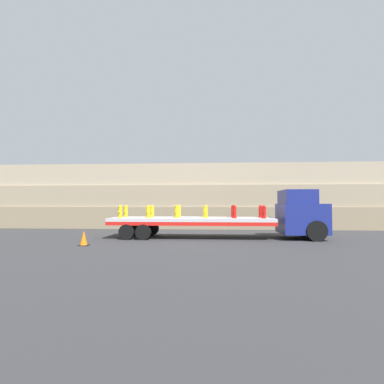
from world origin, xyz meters
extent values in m
plane|color=#2D2D30|center=(0.00, 0.00, 0.00)|extent=(120.00, 120.00, 0.00)
cube|color=#84755B|center=(0.00, 6.93, 0.85)|extent=(60.00, 3.00, 1.70)
cube|color=gray|center=(0.00, 7.08, 2.55)|extent=(60.00, 3.00, 1.70)
cube|color=tan|center=(0.00, 7.23, 4.25)|extent=(60.00, 3.00, 1.70)
cube|color=navy|center=(6.22, 0.00, 1.13)|extent=(2.39, 2.53, 1.66)
cube|color=navy|center=(5.98, 0.00, 2.35)|extent=(1.68, 2.33, 0.77)
cube|color=black|center=(6.88, 0.00, 1.46)|extent=(0.96, 2.23, 0.93)
cylinder|color=black|center=(6.64, -1.20, 0.54)|extent=(1.08, 0.28, 1.08)
cylinder|color=black|center=(6.64, 1.20, 0.54)|extent=(1.08, 0.28, 1.08)
cube|color=#B2B2B7|center=(0.00, 0.00, 1.07)|extent=(9.27, 2.52, 0.18)
cube|color=red|center=(0.00, -1.22, 0.88)|extent=(9.27, 0.08, 0.20)
cube|color=red|center=(0.00, 1.22, 0.88)|extent=(9.27, 0.08, 0.20)
cylinder|color=black|center=(-2.55, -1.16, 0.42)|extent=(0.84, 0.30, 0.84)
cylinder|color=black|center=(-2.55, 1.16, 0.42)|extent=(0.84, 0.30, 0.84)
cylinder|color=black|center=(-3.48, -1.16, 0.42)|extent=(0.84, 0.30, 0.84)
cylinder|color=black|center=(-3.48, 1.16, 0.42)|extent=(0.84, 0.30, 0.84)
cylinder|color=gold|center=(-4.04, -0.55, 1.17)|extent=(0.28, 0.28, 0.03)
cylinder|color=gold|center=(-4.04, -0.55, 1.44)|extent=(0.23, 0.23, 0.57)
sphere|color=gold|center=(-4.04, -0.55, 1.78)|extent=(0.22, 0.22, 0.22)
cylinder|color=gold|center=(-4.04, -0.73, 1.51)|extent=(0.10, 0.12, 0.10)
cylinder|color=gold|center=(-4.04, -0.38, 1.51)|extent=(0.10, 0.12, 0.10)
cylinder|color=gold|center=(-4.04, 0.55, 1.17)|extent=(0.28, 0.28, 0.03)
cylinder|color=gold|center=(-4.04, 0.55, 1.44)|extent=(0.23, 0.23, 0.57)
sphere|color=gold|center=(-4.04, 0.55, 1.78)|extent=(0.22, 0.22, 0.22)
cylinder|color=gold|center=(-4.04, 0.38, 1.51)|extent=(0.10, 0.12, 0.10)
cylinder|color=gold|center=(-4.04, 0.73, 1.51)|extent=(0.10, 0.12, 0.10)
cylinder|color=gold|center=(-2.42, -0.55, 1.17)|extent=(0.28, 0.28, 0.03)
cylinder|color=gold|center=(-2.42, -0.55, 1.44)|extent=(0.23, 0.23, 0.57)
sphere|color=gold|center=(-2.42, -0.55, 1.78)|extent=(0.22, 0.22, 0.22)
cylinder|color=gold|center=(-2.42, -0.73, 1.51)|extent=(0.10, 0.12, 0.10)
cylinder|color=gold|center=(-2.42, -0.38, 1.51)|extent=(0.10, 0.12, 0.10)
cylinder|color=gold|center=(-2.42, 0.55, 1.17)|extent=(0.28, 0.28, 0.03)
cylinder|color=gold|center=(-2.42, 0.55, 1.44)|extent=(0.23, 0.23, 0.57)
sphere|color=gold|center=(-2.42, 0.55, 1.78)|extent=(0.22, 0.22, 0.22)
cylinder|color=gold|center=(-2.42, 0.38, 1.51)|extent=(0.10, 0.12, 0.10)
cylinder|color=gold|center=(-2.42, 0.73, 1.51)|extent=(0.10, 0.12, 0.10)
cylinder|color=gold|center=(-0.81, -0.55, 1.17)|extent=(0.28, 0.28, 0.03)
cylinder|color=gold|center=(-0.81, -0.55, 1.44)|extent=(0.23, 0.23, 0.57)
sphere|color=gold|center=(-0.81, -0.55, 1.78)|extent=(0.22, 0.22, 0.22)
cylinder|color=gold|center=(-0.81, -0.73, 1.51)|extent=(0.10, 0.12, 0.10)
cylinder|color=gold|center=(-0.81, -0.38, 1.51)|extent=(0.10, 0.12, 0.10)
cylinder|color=gold|center=(-0.81, 0.55, 1.17)|extent=(0.28, 0.28, 0.03)
cylinder|color=gold|center=(-0.81, 0.55, 1.44)|extent=(0.23, 0.23, 0.57)
sphere|color=gold|center=(-0.81, 0.55, 1.78)|extent=(0.22, 0.22, 0.22)
cylinder|color=gold|center=(-0.81, 0.38, 1.51)|extent=(0.10, 0.12, 0.10)
cylinder|color=gold|center=(-0.81, 0.73, 1.51)|extent=(0.10, 0.12, 0.10)
cylinder|color=gold|center=(0.81, -0.55, 1.17)|extent=(0.28, 0.28, 0.03)
cylinder|color=gold|center=(0.81, -0.55, 1.44)|extent=(0.23, 0.23, 0.57)
sphere|color=gold|center=(0.81, -0.55, 1.78)|extent=(0.22, 0.22, 0.22)
cylinder|color=gold|center=(0.81, -0.73, 1.51)|extent=(0.10, 0.12, 0.10)
cylinder|color=gold|center=(0.81, -0.38, 1.51)|extent=(0.10, 0.12, 0.10)
cylinder|color=gold|center=(0.81, 0.55, 1.17)|extent=(0.28, 0.28, 0.03)
cylinder|color=gold|center=(0.81, 0.55, 1.44)|extent=(0.23, 0.23, 0.57)
sphere|color=gold|center=(0.81, 0.55, 1.78)|extent=(0.22, 0.22, 0.22)
cylinder|color=gold|center=(0.81, 0.38, 1.51)|extent=(0.10, 0.12, 0.10)
cylinder|color=gold|center=(0.81, 0.73, 1.51)|extent=(0.10, 0.12, 0.10)
cylinder|color=red|center=(2.42, -0.55, 1.17)|extent=(0.28, 0.28, 0.03)
cylinder|color=red|center=(2.42, -0.55, 1.44)|extent=(0.23, 0.23, 0.57)
sphere|color=red|center=(2.42, -0.55, 1.78)|extent=(0.22, 0.22, 0.22)
cylinder|color=red|center=(2.42, -0.73, 1.51)|extent=(0.10, 0.12, 0.10)
cylinder|color=red|center=(2.42, -0.38, 1.51)|extent=(0.10, 0.12, 0.10)
cylinder|color=red|center=(2.42, 0.55, 1.17)|extent=(0.28, 0.28, 0.03)
cylinder|color=red|center=(2.42, 0.55, 1.44)|extent=(0.23, 0.23, 0.57)
sphere|color=red|center=(2.42, 0.55, 1.78)|extent=(0.22, 0.22, 0.22)
cylinder|color=red|center=(2.42, 0.38, 1.51)|extent=(0.10, 0.12, 0.10)
cylinder|color=red|center=(2.42, 0.73, 1.51)|extent=(0.10, 0.12, 0.10)
cylinder|color=red|center=(4.04, -0.55, 1.17)|extent=(0.28, 0.28, 0.03)
cylinder|color=red|center=(4.04, -0.55, 1.44)|extent=(0.23, 0.23, 0.57)
sphere|color=red|center=(4.04, -0.55, 1.78)|extent=(0.22, 0.22, 0.22)
cylinder|color=red|center=(4.04, -0.73, 1.51)|extent=(0.10, 0.12, 0.10)
cylinder|color=red|center=(4.04, -0.38, 1.51)|extent=(0.10, 0.12, 0.10)
cylinder|color=red|center=(4.04, 0.55, 1.17)|extent=(0.28, 0.28, 0.03)
cylinder|color=red|center=(4.04, 0.55, 1.44)|extent=(0.23, 0.23, 0.57)
sphere|color=red|center=(4.04, 0.55, 1.78)|extent=(0.22, 0.22, 0.22)
cylinder|color=red|center=(4.04, 0.38, 1.51)|extent=(0.10, 0.12, 0.10)
cylinder|color=red|center=(4.04, 0.73, 1.51)|extent=(0.10, 0.12, 0.10)
cube|color=yellow|center=(-0.81, 0.00, 1.89)|extent=(0.05, 2.72, 0.01)
cube|color=yellow|center=(0.81, 0.00, 1.89)|extent=(0.05, 2.72, 0.01)
cube|color=yellow|center=(2.42, 0.00, 1.89)|extent=(0.05, 2.72, 0.01)
cube|color=black|center=(-4.85, -3.51, 0.01)|extent=(0.45, 0.45, 0.03)
cone|color=orange|center=(-4.85, -3.51, 0.36)|extent=(0.34, 0.34, 0.67)
camera|label=1|loc=(1.21, -17.28, 1.99)|focal=28.00mm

